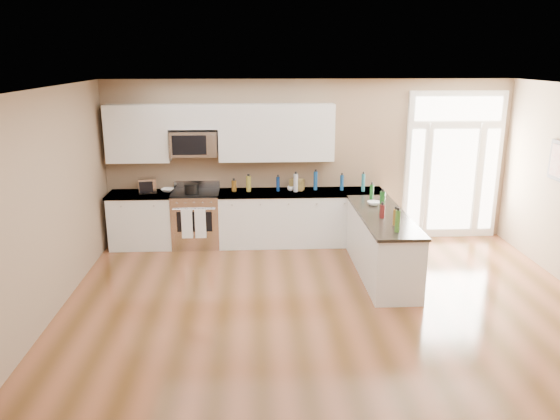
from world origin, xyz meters
name	(u,v)px	position (x,y,z in m)	size (l,w,h in m)	color
ground	(343,353)	(0.00, 0.00, 0.00)	(8.00, 8.00, 0.00)	brown
room_shell	(348,204)	(0.00, 0.00, 1.71)	(8.00, 8.00, 8.00)	#90775B
back_cabinet_left	(143,222)	(-2.87, 3.69, 0.44)	(1.10, 0.66, 0.94)	silver
back_cabinet_right	(301,219)	(-0.16, 3.69, 0.44)	(2.85, 0.66, 0.94)	silver
peninsula_cabinet	(381,246)	(0.93, 2.24, 0.43)	(0.69, 2.32, 0.94)	silver
upper_cabinet_left	(138,134)	(-2.88, 3.83, 1.93)	(1.04, 0.33, 0.95)	silver
upper_cabinet_right	(276,133)	(-0.57, 3.83, 1.93)	(1.94, 0.33, 0.95)	silver
upper_cabinet_short	(193,117)	(-1.95, 3.83, 2.20)	(0.82, 0.33, 0.40)	silver
microwave	(194,143)	(-1.95, 3.80, 1.76)	(0.78, 0.41, 0.42)	silver
entry_door	(453,166)	(2.55, 3.95, 1.30)	(1.70, 0.10, 2.60)	white
kitchen_range	(196,219)	(-1.95, 3.69, 0.48)	(0.80, 0.70, 1.08)	silver
stockpot	(192,188)	(-2.00, 3.57, 1.04)	(0.24, 0.24, 0.18)	black
toaster_oven	(147,185)	(-2.75, 3.72, 1.06)	(0.29, 0.23, 0.25)	silver
cardboard_box	(297,185)	(-0.22, 3.79, 1.03)	(0.23, 0.17, 0.19)	brown
bowl_left	(168,190)	(-2.43, 3.78, 0.97)	(0.21, 0.21, 0.05)	white
bowl_peninsula	(374,203)	(0.89, 2.72, 0.97)	(0.20, 0.20, 0.06)	white
cup_counter	(290,188)	(-0.33, 3.73, 0.98)	(0.11, 0.11, 0.08)	white
counter_bottles	(327,192)	(0.20, 3.05, 1.07)	(2.34, 2.45, 0.32)	#19591E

